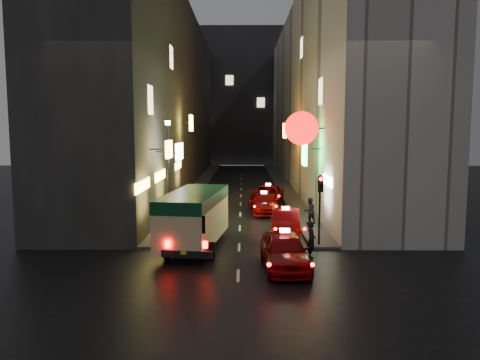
{
  "coord_description": "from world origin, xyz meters",
  "views": [
    {
      "loc": [
        0.2,
        -14.36,
        5.94
      ],
      "look_at": [
        0.01,
        13.0,
        2.9
      ],
      "focal_mm": 35.0,
      "sensor_mm": 36.0,
      "label": 1
    }
  ],
  "objects_px": {
    "lamp_post": "(168,166)",
    "traffic_light": "(320,194)",
    "pedestrian_crossing": "(311,238)",
    "minibus": "(194,213)",
    "taxi_near": "(285,248)"
  },
  "relations": [
    {
      "from": "taxi_near",
      "to": "pedestrian_crossing",
      "type": "bearing_deg",
      "value": 47.7
    },
    {
      "from": "minibus",
      "to": "lamp_post",
      "type": "distance_m",
      "value": 5.41
    },
    {
      "from": "pedestrian_crossing",
      "to": "traffic_light",
      "type": "relative_size",
      "value": 0.56
    },
    {
      "from": "minibus",
      "to": "lamp_post",
      "type": "height_order",
      "value": "lamp_post"
    },
    {
      "from": "lamp_post",
      "to": "traffic_light",
      "type": "bearing_deg",
      "value": -28.91
    },
    {
      "from": "minibus",
      "to": "lamp_post",
      "type": "bearing_deg",
      "value": 113.16
    },
    {
      "from": "taxi_near",
      "to": "pedestrian_crossing",
      "type": "distance_m",
      "value": 2.0
    },
    {
      "from": "pedestrian_crossing",
      "to": "minibus",
      "type": "bearing_deg",
      "value": 80.65
    },
    {
      "from": "taxi_near",
      "to": "lamp_post",
      "type": "xyz_separation_m",
      "value": [
        -6.16,
        8.0,
        2.82
      ]
    },
    {
      "from": "minibus",
      "to": "lamp_post",
      "type": "relative_size",
      "value": 1.09
    },
    {
      "from": "lamp_post",
      "to": "pedestrian_crossing",
      "type": "bearing_deg",
      "value": -41.03
    },
    {
      "from": "minibus",
      "to": "taxi_near",
      "type": "bearing_deg",
      "value": -38.85
    },
    {
      "from": "taxi_near",
      "to": "lamp_post",
      "type": "relative_size",
      "value": 0.93
    },
    {
      "from": "minibus",
      "to": "traffic_light",
      "type": "bearing_deg",
      "value": 1.03
    },
    {
      "from": "pedestrian_crossing",
      "to": "traffic_light",
      "type": "height_order",
      "value": "traffic_light"
    }
  ]
}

